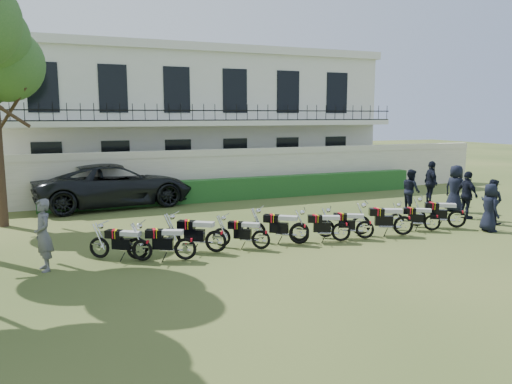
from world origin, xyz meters
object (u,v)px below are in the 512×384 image
at_px(motorcycle_0, 142,245).
at_px(motorcycle_8, 432,219).
at_px(officer_0, 490,208).
at_px(officer_1, 492,201).
at_px(inspector, 43,235).
at_px(officer_4, 411,190).
at_px(motorcycle_3, 261,235).
at_px(motorcycle_7, 404,221).
at_px(officer_3, 455,188).
at_px(officer_5, 431,183).
at_px(suv, 115,185).
at_px(motorcycle_2, 216,236).
at_px(motorcycle_9, 457,215).
at_px(motorcycle_5, 341,227).
at_px(officer_2, 467,195).
at_px(motorcycle_6, 365,225).
at_px(motorcycle_4, 299,229).
at_px(motorcycle_1, 185,244).

relative_size(motorcycle_0, motorcycle_8, 1.05).
height_order(officer_0, officer_1, officer_0).
distance_m(inspector, officer_4, 14.16).
relative_size(motorcycle_3, motorcycle_7, 0.78).
distance_m(motorcycle_0, officer_4, 11.87).
relative_size(officer_3, officer_5, 0.99).
bearing_deg(officer_1, suv, 35.63).
bearing_deg(motorcycle_2, motorcycle_7, -58.79).
bearing_deg(suv, motorcycle_9, -137.00).
xyz_separation_m(motorcycle_3, motorcycle_5, (2.63, -0.11, 0.02)).
bearing_deg(motorcycle_9, motorcycle_8, 123.95).
bearing_deg(motorcycle_7, suv, 66.34).
distance_m(motorcycle_7, officer_5, 6.51).
bearing_deg(motorcycle_2, officer_2, -49.98).
xyz_separation_m(suv, officer_4, (11.09, -5.67, -0.07)).
bearing_deg(inspector, motorcycle_8, 73.76).
bearing_deg(motorcycle_9, motorcycle_7, 127.61).
bearing_deg(motorcycle_5, motorcycle_6, -65.08).
distance_m(motorcycle_0, officer_5, 13.79).
relative_size(motorcycle_5, motorcycle_6, 1.09).
distance_m(motorcycle_2, officer_1, 10.39).
bearing_deg(officer_3, officer_2, 142.57).
bearing_deg(officer_1, motorcycle_9, 76.77).
xyz_separation_m(motorcycle_2, motorcycle_9, (8.66, -0.18, -0.01)).
bearing_deg(officer_4, officer_5, -52.98).
xyz_separation_m(motorcycle_7, inspector, (-10.72, 0.48, 0.41)).
bearing_deg(motorcycle_7, motorcycle_3, 112.94).
relative_size(officer_0, officer_1, 1.00).
bearing_deg(officer_2, suv, 62.42).
bearing_deg(officer_4, motorcycle_8, 163.27).
relative_size(motorcycle_0, motorcycle_4, 0.96).
bearing_deg(officer_2, officer_4, 28.31).
height_order(suv, officer_4, suv).
distance_m(motorcycle_8, officer_4, 3.77).
xyz_separation_m(motorcycle_1, motorcycle_9, (9.65, 0.23, 0.01)).
distance_m(motorcycle_2, motorcycle_3, 1.33).
height_order(motorcycle_5, officer_3, officer_3).
distance_m(motorcycle_7, inspector, 10.74).
distance_m(motorcycle_4, inspector, 7.10).
bearing_deg(motorcycle_6, motorcycle_4, 115.77).
bearing_deg(officer_0, officer_2, -10.63).
bearing_deg(motorcycle_1, motorcycle_8, -64.06).
bearing_deg(officer_1, motorcycle_5, 73.83).
relative_size(motorcycle_2, officer_2, 0.95).
xyz_separation_m(motorcycle_4, officer_3, (8.25, 2.29, 0.46)).
relative_size(motorcycle_6, suv, 0.24).
bearing_deg(officer_0, officer_1, -34.97).
distance_m(motorcycle_5, motorcycle_7, 2.29).
bearing_deg(inspector, motorcycle_7, 72.69).
xyz_separation_m(motorcycle_2, motorcycle_7, (6.24, -0.35, -0.00)).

